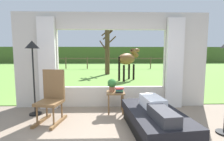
# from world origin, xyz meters

# --- Properties ---
(back_wall_with_window) EXTENTS (5.20, 0.12, 2.55)m
(back_wall_with_window) POSITION_xyz_m (0.00, 2.26, 1.25)
(back_wall_with_window) COLOR beige
(back_wall_with_window) RESTS_ON ground_plane
(curtain_panel_left) EXTENTS (0.44, 0.10, 2.40)m
(curtain_panel_left) POSITION_xyz_m (-1.69, 2.12, 1.20)
(curtain_panel_left) COLOR silver
(curtain_panel_left) RESTS_ON ground_plane
(curtain_panel_right) EXTENTS (0.44, 0.10, 2.40)m
(curtain_panel_right) POSITION_xyz_m (1.69, 2.12, 1.20)
(curtain_panel_right) COLOR silver
(curtain_panel_right) RESTS_ON ground_plane
(outdoor_pasture_lawn) EXTENTS (36.00, 21.68, 0.02)m
(outdoor_pasture_lawn) POSITION_xyz_m (0.00, 13.16, 0.01)
(outdoor_pasture_lawn) COLOR olive
(outdoor_pasture_lawn) RESTS_ON ground_plane
(distant_hill_ridge) EXTENTS (36.00, 2.00, 2.40)m
(distant_hill_ridge) POSITION_xyz_m (0.00, 23.00, 1.20)
(distant_hill_ridge) COLOR #47612A
(distant_hill_ridge) RESTS_ON ground_plane
(recliner_sofa) EXTENTS (1.09, 1.79, 0.42)m
(recliner_sofa) POSITION_xyz_m (0.76, 0.70, 0.22)
(recliner_sofa) COLOR black
(recliner_sofa) RESTS_ON ground_plane
(reclining_person) EXTENTS (0.41, 1.44, 0.22)m
(reclining_person) POSITION_xyz_m (0.76, 0.65, 0.52)
(reclining_person) COLOR silver
(reclining_person) RESTS_ON recliner_sofa
(rocking_chair) EXTENTS (0.58, 0.75, 1.12)m
(rocking_chair) POSITION_xyz_m (-1.32, 1.28, 0.55)
(rocking_chair) COLOR brown
(rocking_chair) RESTS_ON ground_plane
(side_table) EXTENTS (0.44, 0.44, 0.52)m
(side_table) POSITION_xyz_m (0.08, 1.76, 0.43)
(side_table) COLOR brown
(side_table) RESTS_ON ground_plane
(potted_plant) EXTENTS (0.22, 0.22, 0.32)m
(potted_plant) POSITION_xyz_m (0.00, 1.82, 0.70)
(potted_plant) COLOR #9E6042
(potted_plant) RESTS_ON side_table
(book_stack) EXTENTS (0.21, 0.15, 0.12)m
(book_stack) POSITION_xyz_m (0.18, 1.70, 0.58)
(book_stack) COLOR black
(book_stack) RESTS_ON side_table
(floor_lamp_left) EXTENTS (0.32, 0.32, 1.77)m
(floor_lamp_left) POSITION_xyz_m (-1.86, 1.67, 1.43)
(floor_lamp_left) COLOR black
(floor_lamp_left) RESTS_ON ground_plane
(horse) EXTENTS (1.54, 1.52, 1.73)m
(horse) POSITION_xyz_m (0.98, 6.56, 1.16)
(horse) COLOR brown
(horse) RESTS_ON outdoor_pasture_lawn
(pasture_tree) EXTENTS (1.23, 1.22, 3.50)m
(pasture_tree) POSITION_xyz_m (-0.11, 9.10, 1.71)
(pasture_tree) COLOR #4C3823
(pasture_tree) RESTS_ON outdoor_pasture_lawn
(pasture_fence_line) EXTENTS (16.10, 0.10, 1.10)m
(pasture_fence_line) POSITION_xyz_m (0.00, 13.18, 0.74)
(pasture_fence_line) COLOR brown
(pasture_fence_line) RESTS_ON outdoor_pasture_lawn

